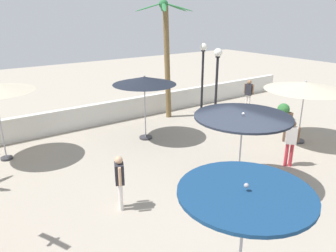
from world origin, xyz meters
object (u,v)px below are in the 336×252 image
object	(u,v)px
lamp_post_0	(203,70)
guest_2	(291,139)
patio_umbrella_3	(245,203)
planter	(283,112)
patio_umbrella_5	(305,86)
guest_0	(249,92)
patio_umbrella_0	(243,119)
palm_tree_0	(166,46)
guest_1	(120,178)
patio_umbrella_1	(144,81)
lamp_post_1	(217,75)

from	to	relation	value
lamp_post_0	guest_2	xyz separation A→B (m)	(-1.76, -6.69, -1.28)
patio_umbrella_3	planter	distance (m)	12.32
patio_umbrella_5	guest_0	size ratio (longest dim) A/B	1.89
patio_umbrella_0	planter	bearing A→B (deg)	26.32
patio_umbrella_0	palm_tree_0	bearing A→B (deg)	72.18
patio_umbrella_3	guest_0	bearing A→B (deg)	40.81
guest_1	guest_2	xyz separation A→B (m)	(6.06, -1.05, 0.07)
patio_umbrella_0	planter	world-z (taller)	patio_umbrella_0
patio_umbrella_1	palm_tree_0	distance (m)	3.27
guest_1	planter	size ratio (longest dim) A/B	1.87
patio_umbrella_0	guest_2	world-z (taller)	patio_umbrella_0
patio_umbrella_3	guest_2	size ratio (longest dim) A/B	1.60
patio_umbrella_1	planter	bearing A→B (deg)	-14.74
patio_umbrella_5	guest_2	world-z (taller)	patio_umbrella_5
guest_0	planter	bearing A→B (deg)	-87.36
palm_tree_0	guest_1	bearing A→B (deg)	-133.75
palm_tree_0	lamp_post_1	distance (m)	2.81
guest_1	planter	xyz separation A→B (m)	(10.30, 2.29, -0.57)
palm_tree_0	guest_0	xyz separation A→B (m)	(4.43, -1.52, -2.56)
patio_umbrella_3	patio_umbrella_5	xyz separation A→B (m)	(8.29, 4.34, -0.00)
patio_umbrella_5	guest_1	distance (m)	8.46
patio_umbrella_0	patio_umbrella_3	size ratio (longest dim) A/B	1.04
patio_umbrella_1	palm_tree_0	xyz separation A→B (m)	(2.42, 1.91, 1.09)
patio_umbrella_3	patio_umbrella_5	distance (m)	9.36
patio_umbrella_3	lamp_post_0	bearing A→B (deg)	51.85
guest_0	planter	world-z (taller)	guest_0
patio_umbrella_3	guest_2	bearing A→B (deg)	28.06
patio_umbrella_1	palm_tree_0	bearing A→B (deg)	38.32
guest_0	guest_2	xyz separation A→B (m)	(-4.14, -5.56, 0.01)
guest_2	guest_0	bearing A→B (deg)	53.32
patio_umbrella_0	lamp_post_0	world-z (taller)	lamp_post_0
palm_tree_0	guest_1	size ratio (longest dim) A/B	3.59
patio_umbrella_3	guest_0	world-z (taller)	patio_umbrella_3
patio_umbrella_1	patio_umbrella_5	size ratio (longest dim) A/B	0.86
guest_0	guest_1	world-z (taller)	guest_0
lamp_post_0	patio_umbrella_3	bearing A→B (deg)	-128.15
patio_umbrella_1	guest_2	distance (m)	6.01
patio_umbrella_5	lamp_post_1	distance (m)	4.10
patio_umbrella_1	lamp_post_0	distance (m)	4.73
patio_umbrella_5	planter	bearing A→B (deg)	48.27
patio_umbrella_0	lamp_post_0	size ratio (longest dim) A/B	0.77
lamp_post_1	guest_2	size ratio (longest dim) A/B	2.10
patio_umbrella_1	planter	world-z (taller)	patio_umbrella_1
patio_umbrella_0	guest_0	distance (m)	8.83
patio_umbrella_1	guest_0	xyz separation A→B (m)	(6.85, 0.39, -1.47)
planter	guest_1	bearing A→B (deg)	-167.47
patio_umbrella_5	patio_umbrella_1	bearing A→B (deg)	141.06
patio_umbrella_3	lamp_post_1	bearing A→B (deg)	48.80
patio_umbrella_1	guest_1	distance (m)	5.53
patio_umbrella_5	planter	xyz separation A→B (m)	(1.96, 2.20, -1.98)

